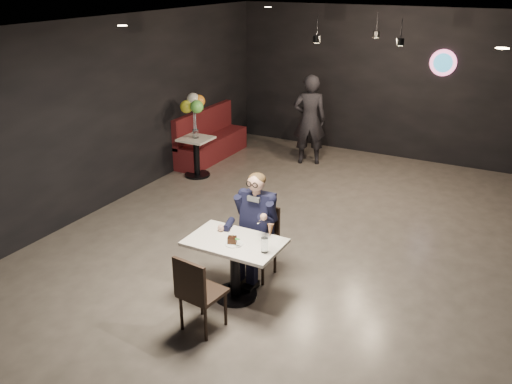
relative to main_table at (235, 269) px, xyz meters
The scene contains 17 objects.
floor 1.69m from the main_table, 81.68° to the left, with size 9.00×9.00×0.00m, color slate.
wall_sign 6.40m from the main_table, 80.34° to the left, with size 0.50×0.06×0.50m, color pink, non-canonical shape.
pendant_lights 4.42m from the main_table, 86.24° to the left, with size 1.40×1.20×0.36m, color black.
main_table is the anchor object (origin of this frame).
chair_far 0.56m from the main_table, 90.00° to the left, with size 0.42×0.46×0.92m, color black.
chair_near 0.69m from the main_table, 90.00° to the right, with size 0.42×0.46×0.92m, color black.
seated_man 0.65m from the main_table, 90.00° to the left, with size 0.60×0.80×1.44m, color black.
dessert_plate 0.39m from the main_table, 65.18° to the right, with size 0.21×0.21×0.01m, color white.
cake_slice 0.43m from the main_table, 81.19° to the right, with size 0.10×0.08×0.07m, color black.
mint_leaf 0.49m from the main_table, 46.21° to the right, with size 0.07×0.04×0.01m, color #2D842B.
sundae_glass 0.63m from the main_table, 10.17° to the right, with size 0.08×0.08×0.18m, color silver.
wafer_cone 0.78m from the main_table, ahead, with size 0.07×0.07×0.14m, color tan.
booth_bench 5.17m from the main_table, 125.62° to the left, with size 0.51×2.02×1.01m, color #4F111A.
side_table 4.20m from the main_table, 130.24° to the left, with size 0.55×0.55×0.69m, color white.
balloon_vase 4.22m from the main_table, 130.24° to the left, with size 0.11×0.11×0.16m, color silver.
balloon_bunch 4.29m from the main_table, 130.24° to the left, with size 0.43×0.43×0.71m, color yellow.
passerby 5.05m from the main_table, 103.26° to the left, with size 0.65×0.43×1.79m, color black.
Camera 1 is at (2.61, -6.41, 3.65)m, focal length 38.00 mm.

